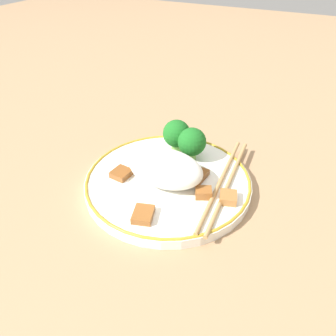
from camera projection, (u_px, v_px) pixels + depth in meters
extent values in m
plane|color=#9E7A56|center=(168.00, 186.00, 0.53)|extent=(3.00, 3.00, 0.00)
cylinder|color=white|center=(168.00, 182.00, 0.53)|extent=(0.26, 0.26, 0.02)
torus|color=#B28C26|center=(168.00, 178.00, 0.52)|extent=(0.26, 0.26, 0.00)
ellipsoid|color=white|center=(167.00, 169.00, 0.50)|extent=(0.12, 0.08, 0.05)
cylinder|color=#72AD4C|center=(191.00, 155.00, 0.56)|extent=(0.02, 0.02, 0.02)
sphere|color=#19601E|center=(192.00, 142.00, 0.55)|extent=(0.05, 0.05, 0.05)
cylinder|color=#72AD4C|center=(176.00, 146.00, 0.58)|extent=(0.02, 0.02, 0.02)
sphere|color=#19601E|center=(177.00, 133.00, 0.57)|extent=(0.05, 0.05, 0.05)
cube|color=brown|center=(121.00, 173.00, 0.52)|extent=(0.03, 0.03, 0.01)
cube|color=#995B28|center=(157.00, 162.00, 0.55)|extent=(0.04, 0.04, 0.01)
cube|color=brown|center=(203.00, 193.00, 0.48)|extent=(0.03, 0.03, 0.01)
cube|color=brown|center=(198.00, 176.00, 0.52)|extent=(0.03, 0.04, 0.01)
cube|color=#9E6633|center=(228.00, 197.00, 0.48)|extent=(0.03, 0.03, 0.01)
cube|color=brown|center=(143.00, 214.00, 0.45)|extent=(0.04, 0.04, 0.01)
cylinder|color=#AD8451|center=(229.00, 183.00, 0.51)|extent=(0.02, 0.24, 0.01)
cylinder|color=#AD8451|center=(220.00, 181.00, 0.51)|extent=(0.02, 0.24, 0.01)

